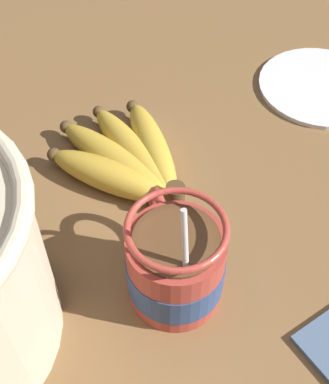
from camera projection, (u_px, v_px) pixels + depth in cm
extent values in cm
cube|color=brown|center=(180.00, 256.00, 54.97)|extent=(107.01, 107.01, 3.42)
cylinder|color=#B23D33|center=(176.00, 267.00, 47.30)|extent=(8.63, 8.63, 8.19)
cylinder|color=navy|center=(175.00, 271.00, 47.78)|extent=(8.83, 8.83, 3.48)
torus|color=#B23D33|center=(160.00, 216.00, 49.92)|extent=(5.67, 0.90, 5.67)
cylinder|color=brown|center=(176.00, 240.00, 44.10)|extent=(7.43, 7.43, 0.40)
torus|color=#B23D33|center=(177.00, 228.00, 42.85)|extent=(8.63, 8.63, 0.60)
cylinder|color=silver|center=(186.00, 271.00, 42.73)|extent=(3.04, 0.50, 12.73)
ellipsoid|color=silver|center=(180.00, 296.00, 48.34)|extent=(3.00, 2.00, 0.80)
cylinder|color=#4C381E|center=(175.00, 197.00, 54.63)|extent=(2.00, 2.00, 3.00)
ellipsoid|color=gold|center=(152.00, 147.00, 60.45)|extent=(14.86, 3.77, 3.35)
sphere|color=#4C381E|center=(135.00, 106.00, 65.00)|extent=(1.51, 1.51, 1.51)
ellipsoid|color=gold|center=(132.00, 151.00, 60.13)|extent=(15.98, 7.71, 3.26)
sphere|color=#4C381E|center=(99.00, 112.00, 64.40)|extent=(1.47, 1.47, 1.47)
ellipsoid|color=gold|center=(114.00, 160.00, 59.14)|extent=(15.30, 11.41, 3.39)
sphere|color=#4C381E|center=(66.00, 127.00, 62.58)|extent=(1.52, 1.52, 1.52)
ellipsoid|color=gold|center=(108.00, 176.00, 57.52)|extent=(12.03, 12.74, 3.52)
sphere|color=#4C381E|center=(54.00, 155.00, 59.54)|extent=(1.58, 1.58, 1.58)
cylinder|color=white|center=(321.00, 86.00, 69.62)|extent=(16.19, 16.19, 0.60)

